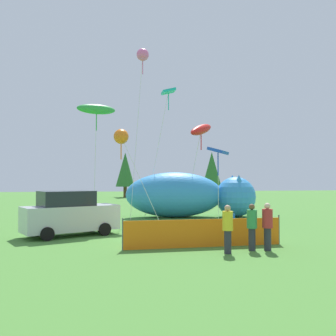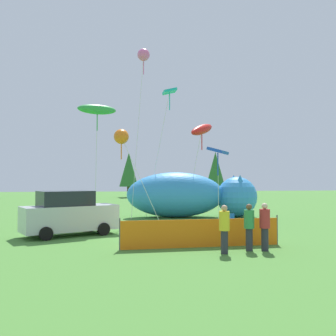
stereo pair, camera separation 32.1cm
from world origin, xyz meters
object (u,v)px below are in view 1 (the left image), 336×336
(folding_chair, at_px, (229,221))
(kite_orange_flower, at_px, (121,137))
(parked_car, at_px, (70,214))
(spectator_in_grey_shirt, at_px, (252,225))
(kite_blue_box, at_px, (218,152))
(kite_teal_diamond, at_px, (168,94))
(inflatable_cat, at_px, (188,196))
(kite_green_fish, at_px, (96,110))
(spectator_in_black_shirt, at_px, (267,225))
(spectator_in_red_shirt, at_px, (228,227))
(kite_red_lizard, at_px, (201,130))
(kite_pink_octopus, at_px, (143,56))

(folding_chair, height_order, kite_orange_flower, kite_orange_flower)
(parked_car, bearing_deg, kite_orange_flower, 32.11)
(spectator_in_grey_shirt, distance_m, kite_blue_box, 6.96)
(kite_teal_diamond, bearing_deg, inflatable_cat, -20.45)
(kite_green_fish, bearing_deg, spectator_in_black_shirt, -57.95)
(kite_green_fish, bearing_deg, parked_car, -99.72)
(kite_blue_box, bearing_deg, spectator_in_black_shirt, -90.43)
(spectator_in_black_shirt, xyz_separation_m, kite_teal_diamond, (-1.68, 12.40, 7.48))
(kite_green_fish, xyz_separation_m, kite_orange_flower, (1.45, -1.82, -1.84))
(kite_blue_box, bearing_deg, spectator_in_red_shirt, -103.83)
(spectator_in_red_shirt, bearing_deg, inflatable_cat, 84.35)
(folding_chair, distance_m, spectator_in_grey_shirt, 4.91)
(folding_chair, xyz_separation_m, kite_red_lizard, (-0.09, 5.32, 5.18))
(folding_chair, xyz_separation_m, kite_teal_diamond, (-1.88, 7.45, 7.90))
(parked_car, relative_size, kite_pink_octopus, 0.40)
(spectator_in_black_shirt, height_order, kite_blue_box, kite_blue_box)
(kite_teal_diamond, xyz_separation_m, kite_blue_box, (1.72, -6.08, -4.41))
(kite_green_fish, distance_m, kite_pink_octopus, 5.01)
(kite_red_lizard, bearing_deg, folding_chair, -89.03)
(inflatable_cat, height_order, spectator_in_black_shirt, inflatable_cat)
(spectator_in_grey_shirt, xyz_separation_m, kite_red_lizard, (0.66, 10.16, 4.78))
(folding_chair, distance_m, kite_green_fish, 10.58)
(spectator_in_black_shirt, bearing_deg, spectator_in_grey_shirt, 169.23)
(parked_car, bearing_deg, inflatable_cat, 20.48)
(spectator_in_grey_shirt, distance_m, kite_teal_diamond, 14.44)
(parked_car, distance_m, kite_orange_flower, 6.00)
(parked_car, xyz_separation_m, kite_teal_diamond, (5.72, 7.75, 7.42))
(kite_teal_diamond, height_order, kite_pink_octopus, kite_pink_octopus)
(kite_red_lizard, relative_size, kite_pink_octopus, 0.57)
(inflatable_cat, relative_size, spectator_in_grey_shirt, 5.31)
(spectator_in_grey_shirt, relative_size, kite_pink_octopus, 0.15)
(spectator_in_red_shirt, xyz_separation_m, spectator_in_grey_shirt, (1.03, 0.40, 0.00))
(folding_chair, xyz_separation_m, kite_pink_octopus, (-3.71, 6.57, 10.16))
(spectator_in_red_shirt, height_order, kite_teal_diamond, kite_teal_diamond)
(inflatable_cat, relative_size, kite_green_fish, 1.23)
(spectator_in_red_shirt, distance_m, kite_blue_box, 7.48)
(kite_orange_flower, distance_m, kite_blue_box, 5.55)
(folding_chair, bearing_deg, kite_pink_octopus, -101.74)
(inflatable_cat, relative_size, kite_pink_octopus, 0.80)
(inflatable_cat, xyz_separation_m, kite_orange_flower, (-4.61, -3.46, 3.56))
(spectator_in_black_shirt, height_order, kite_green_fish, kite_green_fish)
(spectator_in_grey_shirt, bearing_deg, kite_green_fish, 120.06)
(kite_orange_flower, bearing_deg, kite_red_lizard, 19.60)
(parked_car, height_order, spectator_in_grey_shirt, parked_car)
(parked_car, height_order, spectator_in_red_shirt, parked_car)
(kite_green_fish, height_order, kite_pink_octopus, kite_pink_octopus)
(kite_red_lizard, height_order, kite_blue_box, kite_red_lizard)
(folding_chair, relative_size, kite_blue_box, 0.20)
(spectator_in_grey_shirt, relative_size, kite_teal_diamond, 0.19)
(kite_green_fish, bearing_deg, spectator_in_red_shirt, -65.34)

